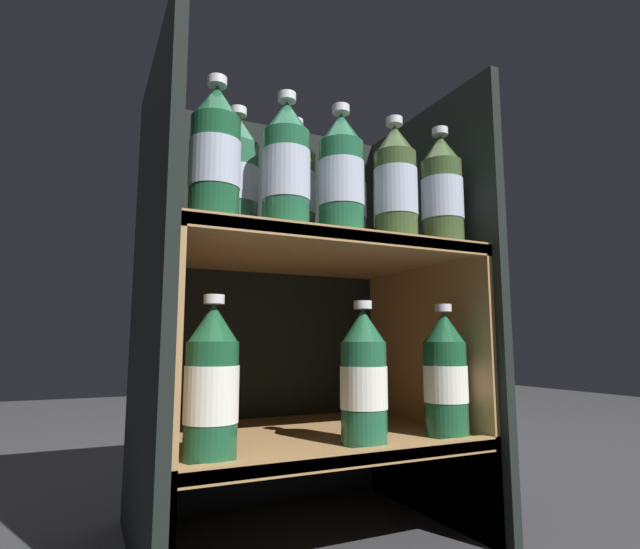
# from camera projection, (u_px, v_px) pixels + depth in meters

# --- Properties ---
(fridge_back_wall) EXTENTS (0.61, 0.02, 0.89)m
(fridge_back_wall) POSITION_uv_depth(u_px,v_px,m) (269.00, 306.00, 1.18)
(fridge_back_wall) COLOR black
(fridge_back_wall) RESTS_ON ground_plane
(fridge_side_left) EXTENTS (0.02, 0.46, 0.89)m
(fridge_side_left) POSITION_uv_depth(u_px,v_px,m) (150.00, 292.00, 0.86)
(fridge_side_left) COLOR black
(fridge_side_left) RESTS_ON ground_plane
(fridge_side_right) EXTENTS (0.02, 0.46, 0.89)m
(fridge_side_right) POSITION_uv_depth(u_px,v_px,m) (428.00, 304.00, 1.11)
(fridge_side_right) COLOR black
(fridge_side_right) RESTS_ON ground_plane
(shelf_lower) EXTENTS (0.57, 0.42, 0.19)m
(shelf_lower) POSITION_uv_depth(u_px,v_px,m) (308.00, 452.00, 0.94)
(shelf_lower) COLOR #9E7547
(shelf_lower) RESTS_ON ground_plane
(shelf_upper) EXTENTS (0.57, 0.42, 0.54)m
(shelf_upper) POSITION_uv_depth(u_px,v_px,m) (308.00, 327.00, 0.97)
(shelf_upper) COLOR #9E7547
(shelf_upper) RESTS_ON ground_plane
(bottle_upper_front_0) EXTENTS (0.08, 0.08, 0.24)m
(bottle_upper_front_0) POSITION_uv_depth(u_px,v_px,m) (215.00, 157.00, 0.78)
(bottle_upper_front_0) COLOR #194C2D
(bottle_upper_front_0) RESTS_ON shelf_upper
(bottle_upper_front_1) EXTENTS (0.08, 0.08, 0.24)m
(bottle_upper_front_1) POSITION_uv_depth(u_px,v_px,m) (286.00, 169.00, 0.84)
(bottle_upper_front_1) COLOR #1E5638
(bottle_upper_front_1) RESTS_ON shelf_upper
(bottle_upper_front_2) EXTENTS (0.08, 0.08, 0.24)m
(bottle_upper_front_2) POSITION_uv_depth(u_px,v_px,m) (341.00, 177.00, 0.88)
(bottle_upper_front_2) COLOR #1E5638
(bottle_upper_front_2) RESTS_ON shelf_upper
(bottle_upper_front_3) EXTENTS (0.08, 0.08, 0.24)m
(bottle_upper_front_3) POSITION_uv_depth(u_px,v_px,m) (396.00, 186.00, 0.93)
(bottle_upper_front_3) COLOR #384C28
(bottle_upper_front_3) RESTS_ON shelf_upper
(bottle_upper_front_4) EXTENTS (0.08, 0.08, 0.24)m
(bottle_upper_front_4) POSITION_uv_depth(u_px,v_px,m) (442.00, 193.00, 0.97)
(bottle_upper_front_4) COLOR #384C28
(bottle_upper_front_4) RESTS_ON shelf_upper
(bottle_upper_back_0) EXTENTS (0.08, 0.08, 0.24)m
(bottle_upper_back_0) POSITION_uv_depth(u_px,v_px,m) (237.00, 179.00, 0.89)
(bottle_upper_back_0) COLOR #285B42
(bottle_upper_back_0) RESTS_ON shelf_upper
(bottle_upper_back_1) EXTENTS (0.08, 0.08, 0.24)m
(bottle_upper_back_1) POSITION_uv_depth(u_px,v_px,m) (295.00, 187.00, 0.94)
(bottle_upper_back_1) COLOR #384C28
(bottle_upper_back_1) RESTS_ON shelf_upper
(bottle_upper_back_2) EXTENTS (0.08, 0.08, 0.24)m
(bottle_upper_back_2) POSITION_uv_depth(u_px,v_px,m) (346.00, 195.00, 0.98)
(bottle_upper_back_2) COLOR #384C28
(bottle_upper_back_2) RESTS_ON shelf_upper
(bottle_upper_back_3) EXTENTS (0.08, 0.08, 0.24)m
(bottle_upper_back_3) POSITION_uv_depth(u_px,v_px,m) (393.00, 202.00, 1.03)
(bottle_upper_back_3) COLOR #384C28
(bottle_upper_back_3) RESTS_ON shelf_upper
(bottle_lower_front_0) EXTENTS (0.08, 0.08, 0.24)m
(bottle_lower_front_0) POSITION_uv_depth(u_px,v_px,m) (212.00, 385.00, 0.74)
(bottle_lower_front_0) COLOR #194C2D
(bottle_lower_front_0) RESTS_ON shelf_lower
(bottle_lower_front_1) EXTENTS (0.08, 0.08, 0.24)m
(bottle_lower_front_1) POSITION_uv_depth(u_px,v_px,m) (364.00, 379.00, 0.85)
(bottle_lower_front_1) COLOR #1E5638
(bottle_lower_front_1) RESTS_ON shelf_lower
(bottle_lower_front_2) EXTENTS (0.08, 0.08, 0.24)m
(bottle_lower_front_2) POSITION_uv_depth(u_px,v_px,m) (445.00, 376.00, 0.92)
(bottle_lower_front_2) COLOR #194C2D
(bottle_lower_front_2) RESTS_ON shelf_lower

